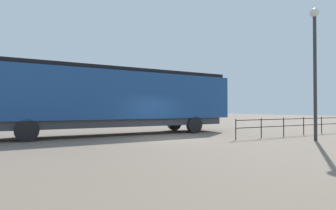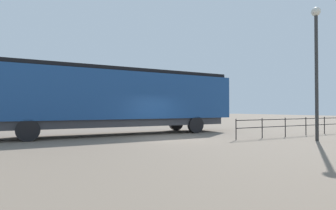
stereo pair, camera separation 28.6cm
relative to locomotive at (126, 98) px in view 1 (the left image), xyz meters
name	(u,v)px [view 1 (the left image)]	position (x,y,z in m)	size (l,w,h in m)	color
ground_plane	(170,139)	(3.55, 1.20, -2.27)	(120.00, 120.00, 0.00)	#756656
locomotive	(126,98)	(0.00, 0.00, 0.00)	(2.92, 15.33, 4.04)	navy
lamp_post	(315,55)	(7.78, 7.20, 2.06)	(0.44, 0.44, 6.68)	#2D2D2D
platform_fence	(304,123)	(5.63, 9.47, -1.55)	(0.05, 11.22, 1.09)	black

